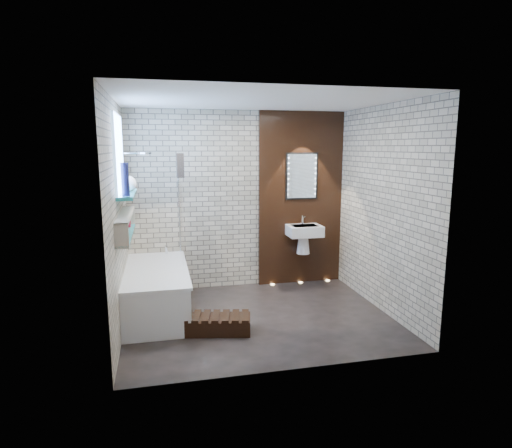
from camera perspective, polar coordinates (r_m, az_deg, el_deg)
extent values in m
plane|color=black|center=(5.44, 0.36, -12.29)|extent=(3.20, 3.20, 0.00)
cube|color=gray|center=(6.35, -2.31, 3.13)|extent=(3.20, 0.04, 2.60)
cube|color=gray|center=(3.85, 4.80, -1.53)|extent=(3.20, 0.04, 2.60)
cube|color=gray|center=(4.98, -17.87, 0.68)|extent=(0.04, 2.60, 2.60)
cube|color=gray|center=(5.67, 16.34, 1.87)|extent=(0.04, 2.60, 2.60)
plane|color=white|center=(5.05, 0.39, 16.10)|extent=(3.20, 3.20, 0.00)
cube|color=black|center=(6.56, 5.94, 3.31)|extent=(1.30, 0.06, 2.60)
cube|color=#7FADE0|center=(5.26, -17.80, 8.84)|extent=(0.03, 1.00, 0.90)
cube|color=teal|center=(5.28, -16.72, 3.79)|extent=(0.18, 1.00, 0.04)
cube|color=teal|center=(5.15, -16.83, -1.38)|extent=(0.14, 1.30, 0.03)
cube|color=#B2A899|center=(5.12, -16.96, 1.14)|extent=(0.14, 1.30, 0.03)
cube|color=#B2A899|center=(4.51, -17.43, -1.53)|extent=(0.14, 0.03, 0.26)
cube|color=#B2A899|center=(5.76, -16.47, 0.98)|extent=(0.14, 0.03, 0.26)
cube|color=white|center=(5.64, -13.07, -8.75)|extent=(0.75, 1.70, 0.55)
cube|color=white|center=(5.55, -13.19, -5.91)|extent=(0.79, 1.74, 0.03)
cylinder|color=silver|center=(6.24, -11.83, -3.37)|extent=(0.04, 0.04, 0.12)
cube|color=white|center=(5.85, -9.98, 2.17)|extent=(0.01, 0.78, 1.40)
cube|color=black|center=(5.59, -10.05, 7.68)|extent=(0.09, 0.23, 0.30)
cylinder|color=silver|center=(5.85, -14.50, 9.09)|extent=(0.18, 0.18, 0.02)
cube|color=white|center=(6.43, 6.46, -0.90)|extent=(0.50, 0.36, 0.16)
cone|color=white|center=(6.52, 6.28, -2.71)|extent=(0.20, 0.20, 0.28)
cylinder|color=silver|center=(6.50, 6.20, 0.56)|extent=(0.03, 0.03, 0.14)
cube|color=black|center=(6.49, 6.09, 6.34)|extent=(0.50, 0.02, 0.70)
cube|color=silver|center=(6.48, 6.12, 6.33)|extent=(0.45, 0.01, 0.65)
cube|color=black|center=(5.04, -5.31, -13.15)|extent=(0.83, 0.50, 0.17)
cylinder|color=maroon|center=(5.54, -16.60, 0.34)|extent=(0.06, 0.06, 0.15)
cylinder|color=maroon|center=(4.81, -17.14, -1.20)|extent=(0.06, 0.06, 0.14)
cylinder|color=#9D4B18|center=(4.98, -16.98, -1.08)|extent=(0.04, 0.04, 0.09)
cylinder|color=#16183D|center=(4.91, -16.98, 5.68)|extent=(0.09, 0.09, 0.36)
sphere|color=white|center=(5.39, -16.59, 5.15)|extent=(0.19, 0.19, 0.19)
cylinder|color=#FFD899|center=(6.65, 2.21, -8.01)|extent=(0.06, 0.06, 0.01)
cylinder|color=#FFD899|center=(6.77, 5.93, -7.71)|extent=(0.06, 0.06, 0.01)
cylinder|color=#FFD899|center=(6.92, 9.49, -7.39)|extent=(0.06, 0.06, 0.01)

